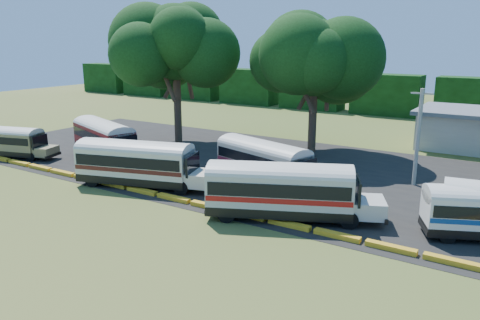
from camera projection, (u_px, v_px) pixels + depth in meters
The scene contains 12 objects.
ground at pixel (181, 208), 31.05m from camera, with size 160.00×160.00×0.00m, color #38551C.
asphalt_strip at pixel (279, 170), 40.34m from camera, with size 64.00×24.00×0.02m, color black.
curb at pixel (191, 202), 31.83m from camera, with size 53.70×0.45×0.30m.
treeline_backdrop at pixel (386, 95), 69.55m from camera, with size 130.00×4.00×6.00m.
bus_beige at pixel (7, 140), 44.42m from camera, with size 9.15×4.60×2.92m.
bus_red at pixel (105, 137), 44.04m from camera, with size 11.01×6.11×3.53m.
bus_cream_west at pixel (138, 161), 35.31m from camera, with size 11.06×5.63×3.54m.
bus_cream_east at pixel (265, 159), 36.21m from camera, with size 10.39×5.27×3.32m.
bus_white_red at pixel (283, 188), 28.80m from camera, with size 11.00×6.90×3.58m.
tree_west at pixel (175, 43), 48.19m from camera, with size 10.59×10.59×14.53m.
tree_center at pixel (315, 59), 44.79m from camera, with size 9.97×9.97×12.85m.
utility_pole at pixel (418, 136), 35.22m from camera, with size 1.60×0.30×7.41m.
Camera 1 is at (19.00, -22.61, 10.83)m, focal length 35.00 mm.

